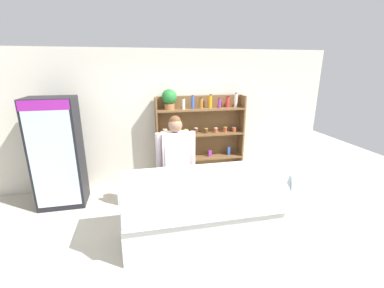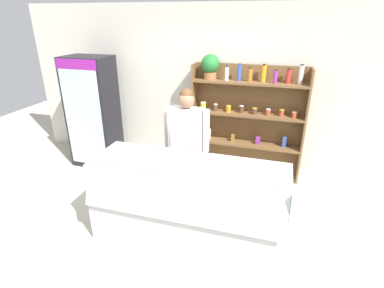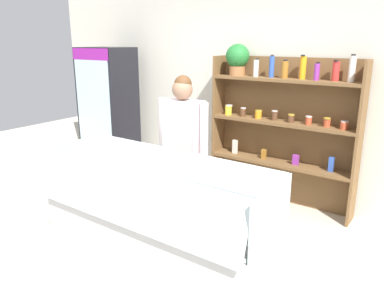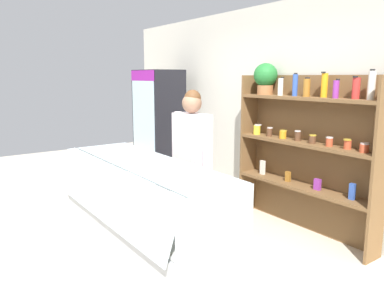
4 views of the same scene
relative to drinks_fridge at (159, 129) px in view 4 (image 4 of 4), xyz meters
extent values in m
plane|color=beige|center=(1.95, -1.40, -0.95)|extent=(12.00, 12.00, 0.00)
cube|color=beige|center=(1.95, 0.60, 0.40)|extent=(6.80, 0.10, 2.70)
cube|color=black|center=(0.00, 0.01, 0.00)|extent=(0.77, 0.56, 1.90)
cube|color=silver|center=(0.00, -0.28, 0.00)|extent=(0.69, 0.01, 1.70)
cube|color=#8C1E8C|center=(0.00, -0.28, 0.86)|extent=(0.73, 0.01, 0.16)
cylinder|color=red|center=(-0.24, -0.21, -0.62)|extent=(0.07, 0.07, 0.17)
cylinder|color=silver|center=(-0.08, -0.21, -0.59)|extent=(0.07, 0.07, 0.21)
cylinder|color=#9E6623|center=(0.08, -0.21, -0.60)|extent=(0.07, 0.07, 0.20)
cylinder|color=#2D8C38|center=(0.24, -0.21, -0.62)|extent=(0.06, 0.06, 0.15)
cylinder|color=silver|center=(-0.24, -0.21, -0.11)|extent=(0.06, 0.06, 0.17)
cylinder|color=red|center=(-0.08, -0.21, -0.11)|extent=(0.06, 0.06, 0.19)
cylinder|color=#2D8C38|center=(0.08, -0.21, -0.10)|extent=(0.07, 0.07, 0.21)
cylinder|color=purple|center=(0.24, -0.21, -0.11)|extent=(0.07, 0.07, 0.18)
cylinder|color=#3356B2|center=(-0.22, -0.21, 0.38)|extent=(0.05, 0.05, 0.16)
cylinder|color=red|center=(0.00, -0.21, 0.38)|extent=(0.06, 0.06, 0.15)
cylinder|color=silver|center=(0.22, -0.21, 0.37)|extent=(0.07, 0.07, 0.14)
cube|color=brown|center=(2.61, 0.50, -0.04)|extent=(1.79, 0.02, 1.81)
cube|color=brown|center=(1.73, 0.36, -0.04)|extent=(0.03, 0.28, 1.81)
cube|color=brown|center=(3.49, 0.36, -0.04)|extent=(0.03, 0.28, 1.81)
cube|color=brown|center=(2.61, 0.36, -0.41)|extent=(1.73, 0.28, 0.04)
cube|color=brown|center=(2.61, 0.36, 0.10)|extent=(1.73, 0.28, 0.04)
cube|color=brown|center=(2.61, 0.36, 0.61)|extent=(1.73, 0.28, 0.04)
cylinder|color=#996038|center=(1.99, 0.36, 0.68)|extent=(0.19, 0.19, 0.11)
sphere|color=#226E2D|center=(1.99, 0.36, 0.86)|extent=(0.29, 0.29, 0.29)
cylinder|color=silver|center=(2.26, 0.33, 0.73)|extent=(0.06, 0.06, 0.20)
cylinder|color=black|center=(2.26, 0.36, 0.83)|extent=(0.04, 0.04, 0.02)
cylinder|color=#3356B2|center=(2.44, 0.36, 0.75)|extent=(0.06, 0.06, 0.24)
cylinder|color=black|center=(2.44, 0.36, 0.88)|extent=(0.04, 0.04, 0.02)
cylinder|color=#9E6623|center=(2.61, 0.35, 0.73)|extent=(0.08, 0.08, 0.20)
cylinder|color=black|center=(2.61, 0.36, 0.83)|extent=(0.05, 0.05, 0.02)
cylinder|color=orange|center=(2.81, 0.38, 0.75)|extent=(0.07, 0.07, 0.25)
cylinder|color=black|center=(2.81, 0.36, 0.89)|extent=(0.04, 0.04, 0.02)
cylinder|color=purple|center=(2.98, 0.33, 0.72)|extent=(0.06, 0.06, 0.18)
cylinder|color=black|center=(2.98, 0.36, 0.82)|extent=(0.04, 0.04, 0.02)
cylinder|color=red|center=(3.17, 0.38, 0.73)|extent=(0.07, 0.07, 0.21)
cylinder|color=black|center=(3.17, 0.36, 0.84)|extent=(0.05, 0.05, 0.02)
cylinder|color=silver|center=(3.34, 0.36, 0.76)|extent=(0.07, 0.07, 0.27)
cylinder|color=black|center=(3.34, 0.36, 0.91)|extent=(0.05, 0.05, 0.02)
cylinder|color=yellow|center=(1.89, 0.34, 0.18)|extent=(0.09, 0.09, 0.11)
cylinder|color=silver|center=(1.89, 0.36, 0.24)|extent=(0.09, 0.09, 0.01)
cylinder|color=brown|center=(2.09, 0.35, 0.17)|extent=(0.07, 0.07, 0.10)
cylinder|color=silver|center=(2.09, 0.36, 0.22)|extent=(0.07, 0.07, 0.01)
cylinder|color=orange|center=(2.31, 0.35, 0.16)|extent=(0.08, 0.08, 0.09)
cylinder|color=gold|center=(2.31, 0.36, 0.21)|extent=(0.09, 0.09, 0.01)
cylinder|color=brown|center=(2.51, 0.36, 0.17)|extent=(0.07, 0.07, 0.11)
cylinder|color=silver|center=(2.51, 0.36, 0.23)|extent=(0.07, 0.07, 0.01)
cylinder|color=brown|center=(2.72, 0.35, 0.16)|extent=(0.08, 0.08, 0.09)
cylinder|color=gold|center=(2.72, 0.36, 0.21)|extent=(0.08, 0.08, 0.01)
cylinder|color=#BF4C2D|center=(2.93, 0.36, 0.16)|extent=(0.07, 0.07, 0.09)
cylinder|color=silver|center=(2.93, 0.36, 0.21)|extent=(0.07, 0.07, 0.01)
cylinder|color=#BF4C2D|center=(3.13, 0.37, 0.17)|extent=(0.07, 0.07, 0.09)
cylinder|color=gold|center=(3.13, 0.36, 0.22)|extent=(0.08, 0.08, 0.01)
cylinder|color=#BF4C2D|center=(3.32, 0.34, 0.16)|extent=(0.08, 0.08, 0.08)
cylinder|color=silver|center=(3.32, 0.36, 0.21)|extent=(0.09, 0.09, 0.01)
cube|color=silver|center=(1.99, 0.36, -0.30)|extent=(0.06, 0.04, 0.18)
cube|color=#9E6623|center=(2.40, 0.36, -0.33)|extent=(0.06, 0.04, 0.12)
cube|color=purple|center=(2.82, 0.36, -0.33)|extent=(0.08, 0.04, 0.12)
cube|color=#3356B2|center=(3.23, 0.36, -0.30)|extent=(0.05, 0.04, 0.17)
cube|color=silver|center=(2.20, -1.48, -0.68)|extent=(2.21, 0.75, 0.55)
cube|color=white|center=(2.20, -1.48, -0.38)|extent=(2.15, 0.69, 0.03)
cube|color=silver|center=(2.20, -1.83, -0.18)|extent=(2.17, 0.16, 0.47)
cube|color=silver|center=(2.20, -1.43, 0.05)|extent=(2.17, 0.59, 0.01)
cube|color=silver|center=(1.11, -1.48, -0.18)|extent=(0.01, 0.71, 0.45)
cube|color=silver|center=(3.30, -1.48, -0.18)|extent=(0.01, 0.71, 0.45)
cube|color=tan|center=(1.33, -1.39, -0.34)|extent=(0.16, 0.13, 0.05)
cube|color=white|center=(1.33, -1.61, -0.34)|extent=(0.05, 0.03, 0.02)
cube|color=beige|center=(1.68, -1.39, -0.35)|extent=(0.16, 0.12, 0.04)
cube|color=white|center=(1.68, -1.61, -0.34)|extent=(0.05, 0.03, 0.02)
cube|color=beige|center=(2.03, -1.39, -0.34)|extent=(0.17, 0.15, 0.05)
cube|color=white|center=(2.03, -1.61, -0.34)|extent=(0.05, 0.03, 0.02)
cube|color=beige|center=(2.38, -1.39, -0.34)|extent=(0.16, 0.13, 0.05)
cube|color=white|center=(2.38, -1.61, -0.34)|extent=(0.05, 0.03, 0.02)
cube|color=beige|center=(2.73, -1.39, -0.34)|extent=(0.16, 0.11, 0.04)
cube|color=white|center=(2.73, -1.61, -0.34)|extent=(0.05, 0.03, 0.02)
cube|color=beige|center=(3.07, -1.39, -0.34)|extent=(0.17, 0.12, 0.06)
cube|color=white|center=(3.07, -1.61, -0.34)|extent=(0.05, 0.03, 0.02)
cylinder|color=tan|center=(1.28, -1.59, -0.29)|extent=(0.16, 0.16, 0.15)
cylinder|color=#C1706B|center=(1.50, -1.59, -0.30)|extent=(0.21, 0.14, 0.12)
cylinder|color=#A35B4C|center=(1.72, -1.59, -0.29)|extent=(0.17, 0.18, 0.16)
cylinder|color=white|center=(2.76, -1.57, -0.25)|extent=(0.07, 0.07, 0.23)
cylinder|color=white|center=(2.86, -1.57, -0.25)|extent=(0.07, 0.07, 0.22)
cylinder|color=#2D2D38|center=(1.84, -0.72, -0.57)|extent=(0.13, 0.13, 0.77)
cylinder|color=#2D2D38|center=(2.03, -0.72, -0.57)|extent=(0.13, 0.13, 0.77)
cube|color=silver|center=(1.93, -0.72, 0.13)|extent=(0.44, 0.24, 0.63)
cube|color=white|center=(1.93, -0.84, -0.21)|extent=(0.37, 0.01, 1.18)
cylinder|color=silver|center=(1.66, -0.72, 0.16)|extent=(0.09, 0.09, 0.57)
cylinder|color=silver|center=(2.21, -0.72, 0.16)|extent=(0.09, 0.09, 0.57)
sphere|color=#8C664C|center=(1.93, -0.72, 0.56)|extent=(0.22, 0.22, 0.22)
sphere|color=brown|center=(1.93, -0.71, 0.62)|extent=(0.18, 0.18, 0.18)
camera|label=1|loc=(1.37, -4.53, 1.44)|focal=24.00mm
camera|label=2|loc=(3.09, -4.28, 1.56)|focal=28.00mm
camera|label=3|loc=(4.25, -3.83, 1.06)|focal=35.00mm
camera|label=4|loc=(5.24, -3.09, 0.84)|focal=35.00mm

